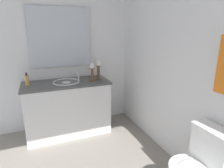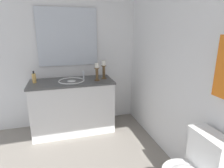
{
  "view_description": "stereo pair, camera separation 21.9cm",
  "coord_description": "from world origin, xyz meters",
  "px_view_note": "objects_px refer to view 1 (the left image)",
  "views": [
    {
      "loc": [
        1.63,
        -0.33,
        1.56
      ],
      "look_at": [
        -0.33,
        0.46,
        0.97
      ],
      "focal_mm": 29.85,
      "sensor_mm": 36.0,
      "label": 1
    },
    {
      "loc": [
        1.7,
        -0.12,
        1.56
      ],
      "look_at": [
        -0.33,
        0.46,
        0.97
      ],
      "focal_mm": 29.85,
      "sensor_mm": 36.0,
      "label": 2
    }
  ],
  "objects_px": {
    "vanity_cabinet": "(68,108)",
    "candle_holder_tall": "(98,69)",
    "mirror": "(61,37)",
    "soap_bottle": "(27,80)",
    "candle_holder_short": "(92,72)",
    "sink_basin": "(66,85)"
  },
  "relations": [
    {
      "from": "mirror",
      "to": "candle_holder_tall",
      "type": "height_order",
      "value": "mirror"
    },
    {
      "from": "candle_holder_short",
      "to": "candle_holder_tall",
      "type": "bearing_deg",
      "value": 124.57
    },
    {
      "from": "candle_holder_tall",
      "to": "soap_bottle",
      "type": "xyz_separation_m",
      "value": [
        -0.02,
        -1.05,
        -0.08
      ]
    },
    {
      "from": "sink_basin",
      "to": "mirror",
      "type": "distance_m",
      "value": 0.74
    },
    {
      "from": "candle_holder_tall",
      "to": "mirror",
      "type": "bearing_deg",
      "value": -116.92
    },
    {
      "from": "vanity_cabinet",
      "to": "mirror",
      "type": "xyz_separation_m",
      "value": [
        -0.28,
        0.0,
        1.06
      ]
    },
    {
      "from": "candle_holder_short",
      "to": "mirror",
      "type": "bearing_deg",
      "value": -132.31
    },
    {
      "from": "vanity_cabinet",
      "to": "sink_basin",
      "type": "distance_m",
      "value": 0.38
    },
    {
      "from": "vanity_cabinet",
      "to": "soap_bottle",
      "type": "xyz_separation_m",
      "value": [
        -0.04,
        -0.54,
        0.49
      ]
    },
    {
      "from": "candle_holder_tall",
      "to": "candle_holder_short",
      "type": "xyz_separation_m",
      "value": [
        0.09,
        -0.13,
        -0.01
      ]
    },
    {
      "from": "candle_holder_tall",
      "to": "soap_bottle",
      "type": "height_order",
      "value": "candle_holder_tall"
    },
    {
      "from": "vanity_cabinet",
      "to": "candle_holder_tall",
      "type": "xyz_separation_m",
      "value": [
        -0.02,
        0.52,
        0.57
      ]
    },
    {
      "from": "candle_holder_short",
      "to": "soap_bottle",
      "type": "bearing_deg",
      "value": -97.0
    },
    {
      "from": "vanity_cabinet",
      "to": "sink_basin",
      "type": "bearing_deg",
      "value": 90.0
    },
    {
      "from": "vanity_cabinet",
      "to": "mirror",
      "type": "relative_size",
      "value": 1.36
    },
    {
      "from": "candle_holder_tall",
      "to": "candle_holder_short",
      "type": "bearing_deg",
      "value": -55.43
    },
    {
      "from": "mirror",
      "to": "candle_holder_short",
      "type": "distance_m",
      "value": 0.73
    },
    {
      "from": "mirror",
      "to": "soap_bottle",
      "type": "xyz_separation_m",
      "value": [
        0.24,
        -0.54,
        -0.57
      ]
    },
    {
      "from": "vanity_cabinet",
      "to": "soap_bottle",
      "type": "relative_size",
      "value": 7.09
    },
    {
      "from": "sink_basin",
      "to": "mirror",
      "type": "height_order",
      "value": "mirror"
    },
    {
      "from": "sink_basin",
      "to": "candle_holder_short",
      "type": "relative_size",
      "value": 1.48
    },
    {
      "from": "candle_holder_short",
      "to": "vanity_cabinet",
      "type": "bearing_deg",
      "value": -100.68
    }
  ]
}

